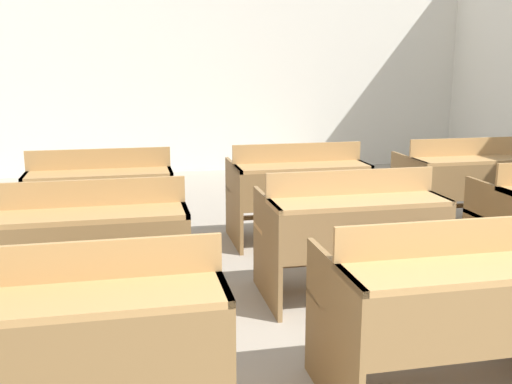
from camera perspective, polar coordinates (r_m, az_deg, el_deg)
wall_back at (r=8.41m, az=-3.54°, el=11.87°), size 7.17×0.06×2.90m
bench_front_left at (r=2.52m, az=-16.13°, el=-13.05°), size 1.11×0.70×0.84m
bench_front_center at (r=2.86m, az=18.10°, el=-10.08°), size 1.11×0.70×0.84m
bench_second_left at (r=3.70m, az=-15.32°, el=-4.77°), size 1.11×0.70×0.84m
bench_second_center at (r=3.92m, az=8.95°, el=-3.49°), size 1.11×0.70×0.84m
bench_third_left at (r=4.93m, az=-14.53°, el=-0.45°), size 1.11×0.70×0.84m
bench_third_center at (r=5.10m, az=3.96°, el=0.35°), size 1.11×0.70×0.84m
bench_third_right at (r=5.76m, az=19.33°, el=1.06°), size 1.11×0.70×0.84m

